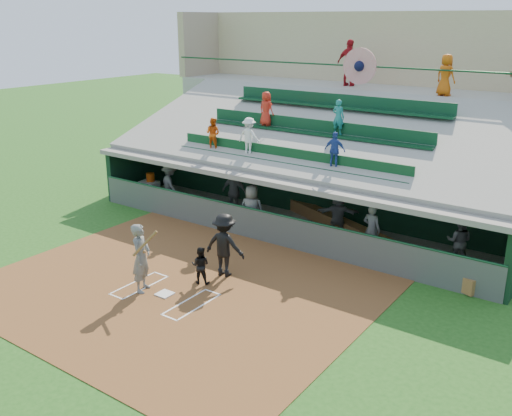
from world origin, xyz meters
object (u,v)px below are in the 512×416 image
Objects in this scene: batter_at_plate at (141,258)px; white_table at (149,189)px; catcher at (200,265)px; home_plate at (165,294)px; water_cooler at (150,177)px.

white_table is (-6.39, 6.55, -0.65)m from batter_at_plate.
catcher is 9.09m from white_table.
white_table reaches higher than home_plate.
white_table is at bearing 134.32° from batter_at_plate.
catcher reaches higher than water_cooler.
home_plate is at bearing -50.47° from white_table.
batter_at_plate is 9.17m from water_cooler.
water_cooler reaches higher than home_plate.
catcher is at bearing -43.47° from white_table.
catcher is 3.14× the size of water_cooler.
water_cooler is (-7.38, 5.29, 0.33)m from catcher.
batter_at_plate is 9.17m from white_table.
catcher is (0.35, 1.17, 0.55)m from home_plate.
white_table is at bearing 137.96° from home_plate.
water_cooler is (-6.34, 6.62, -0.12)m from batter_at_plate.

